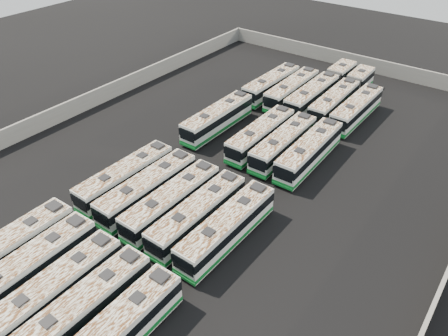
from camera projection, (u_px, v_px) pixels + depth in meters
The scene contains 21 objects.
ground at pixel (212, 179), 44.04m from camera, with size 140.00×140.00×0.00m, color black.
perimeter_wall at pixel (212, 170), 43.41m from camera, with size 45.20×73.20×2.20m.
bus_front_far_left at pixel (7, 251), 33.64m from camera, with size 2.51×11.10×3.12m.
bus_front_left at pixel (29, 269), 32.16m from camera, with size 2.62×11.08×3.10m.
bus_front_center at pixel (55, 290), 30.62m from camera, with size 2.47×10.76×3.02m.
bus_front_right at pixel (83, 310), 29.28m from camera, with size 2.30×10.76×3.03m.
bus_front_far_right at pixel (113, 336), 27.64m from camera, with size 2.44×10.90×3.06m.
bus_midfront_far_left at pixel (126, 177), 41.68m from camera, with size 2.44×10.78×3.03m.
bus_midfront_left at pixel (148, 189), 40.13m from camera, with size 2.41×11.02×3.10m.
bus_midfront_center at pixel (172, 202), 38.65m from camera, with size 2.33×10.86×3.06m.
bus_midfront_right at pixel (198, 214), 37.23m from camera, with size 2.30×10.86×3.06m.
bus_midfront_far_right at pixel (227, 228), 35.84m from camera, with size 2.38×10.95×3.08m.
bus_midback_far_left at pixel (218, 118), 51.26m from camera, with size 2.35×11.06×3.12m.
bus_midback_center at pixel (261, 135), 48.18m from camera, with size 2.36×10.84×3.05m.
bus_midback_right at pixel (283, 143), 46.73m from camera, with size 2.47×10.85×3.05m.
bus_midback_far_right at pixel (309, 151), 45.34m from camera, with size 2.57×11.19×3.14m.
bus_back_far_left at pixel (271, 85), 59.15m from camera, with size 2.54×10.94×3.07m.
bus_back_left at pixel (292, 90), 57.74m from camera, with size 2.44×10.95×3.08m.
bus_back_center at pixel (322, 88), 58.19m from camera, with size 2.38×17.16×3.11m.
bus_back_right at pixel (343, 94), 56.72m from camera, with size 2.57×16.65×3.01m.
bus_back_far_right at pixel (356, 109), 53.22m from camera, with size 2.38×10.91×3.07m.
Camera 1 is at (22.20, -27.71, 26.11)m, focal length 35.00 mm.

